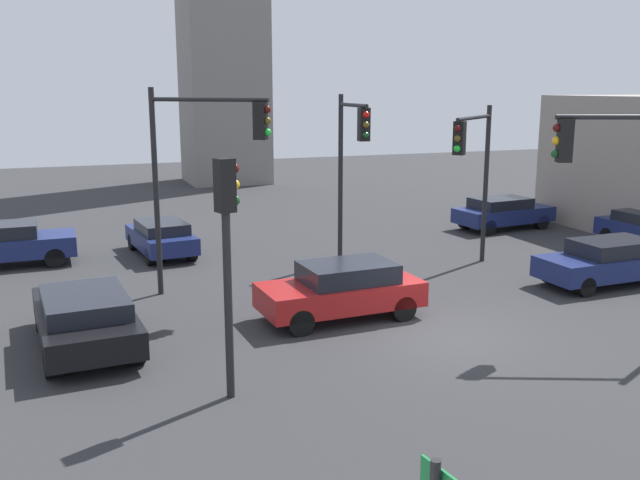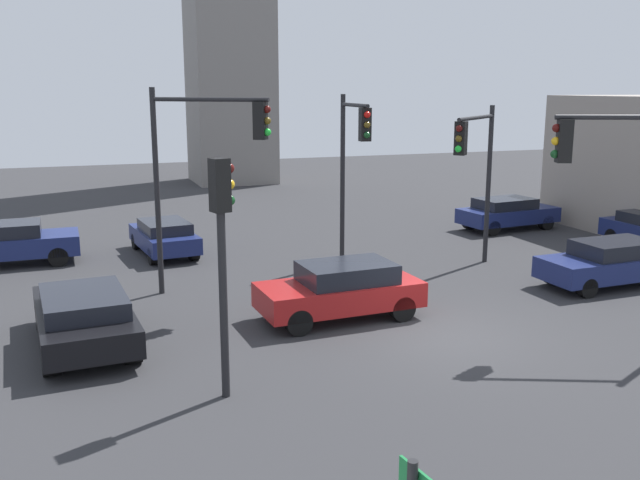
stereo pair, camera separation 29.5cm
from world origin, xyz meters
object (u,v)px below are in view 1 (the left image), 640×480
traffic_light_4 (635,174)px  car_2 (342,290)px  traffic_light_3 (474,157)px  car_4 (3,244)px  traffic_light_0 (203,153)px  car_0 (608,261)px  car_6 (161,237)px  car_1 (85,317)px  traffic_light_2 (351,150)px  car_3 (503,212)px  traffic_light_1 (227,233)px

traffic_light_4 → car_2: bearing=-8.5°
traffic_light_3 → car_4: traffic_light_3 is taller
traffic_light_3 → car_4: size_ratio=1.19×
traffic_light_0 → car_2: bearing=-8.0°
car_0 → car_6: size_ratio=1.08×
traffic_light_4 → car_0: traffic_light_4 is taller
car_1 → car_4: 9.29m
traffic_light_3 → traffic_light_4: 6.59m
traffic_light_0 → car_4: 9.06m
traffic_light_2 → car_3: 10.34m
traffic_light_2 → traffic_light_0: bearing=-68.6°
car_0 → car_2: 8.90m
car_1 → traffic_light_0: bearing=-54.4°
traffic_light_0 → traffic_light_4: size_ratio=1.05×
car_4 → car_6: bearing=-3.6°
car_4 → traffic_light_4: bearing=-41.7°
traffic_light_2 → car_3: bearing=120.4°
traffic_light_1 → car_2: (3.88, 3.67, -2.51)m
traffic_light_1 → car_0: size_ratio=1.07×
traffic_light_2 → car_3: size_ratio=1.30×
traffic_light_4 → car_2: 7.64m
traffic_light_3 → car_3: (5.24, 5.62, -3.06)m
car_6 → traffic_light_2: bearing=-135.2°
car_0 → car_2: bearing=-0.9°
traffic_light_3 → car_3: 8.27m
car_0 → traffic_light_1: bearing=14.9°
traffic_light_0 → traffic_light_3: bearing=37.7°
car_3 → car_2: bearing=-147.8°
car_2 → car_6: bearing=-71.7°
traffic_light_1 → car_6: bearing=72.8°
traffic_light_4 → car_6: 15.93m
traffic_light_1 → car_1: (-2.53, 3.85, -2.56)m
car_3 → car_6: 14.42m
traffic_light_4 → car_1: size_ratio=1.19×
traffic_light_0 → traffic_light_3: traffic_light_0 is taller
traffic_light_1 → car_0: bearing=1.6°
traffic_light_3 → car_1: traffic_light_3 is taller
car_2 → car_4: bearing=-49.3°
car_2 → car_6: car_2 is taller
car_4 → car_2: bearing=-47.3°
traffic_light_1 → car_2: traffic_light_1 is taller
traffic_light_0 → traffic_light_3: 8.74m
car_3 → traffic_light_0: bearing=-164.0°
traffic_light_2 → car_0: size_ratio=1.31×
traffic_light_0 → car_6: traffic_light_0 is taller
traffic_light_4 → car_4: traffic_light_4 is taller
car_2 → car_0: bearing=178.3°
car_0 → car_1: 15.31m
car_2 → car_3: car_2 is taller
car_0 → car_4: size_ratio=0.97×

